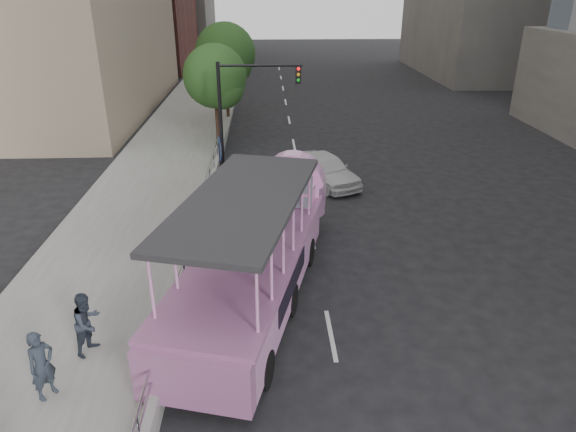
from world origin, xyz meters
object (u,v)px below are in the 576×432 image
at_px(car, 326,169).
at_px(street_tree_far, 227,56).
at_px(traffic_signal, 244,97).
at_px(pedestrian_mid, 87,323).
at_px(duck_boat, 260,249).
at_px(street_tree_near, 217,79).
at_px(pedestrian_near, 42,365).
at_px(parking_sign, 220,163).

xyz_separation_m(car, street_tree_far, (-5.23, 12.50, 3.58)).
relative_size(car, traffic_signal, 0.82).
bearing_deg(car, street_tree_far, 88.32).
bearing_deg(pedestrian_mid, street_tree_far, 19.51).
bearing_deg(duck_boat, traffic_signal, 93.95).
height_order(duck_boat, pedestrian_mid, duck_boat).
xyz_separation_m(traffic_signal, street_tree_far, (-1.40, 9.43, 0.81)).
height_order(duck_boat, car, duck_boat).
relative_size(pedestrian_mid, street_tree_near, 0.28).
bearing_deg(pedestrian_near, duck_boat, -12.50).
relative_size(pedestrian_near, pedestrian_mid, 1.02).
distance_m(duck_boat, car, 9.44).
distance_m(pedestrian_mid, traffic_signal, 15.76).
relative_size(pedestrian_mid, traffic_signal, 0.31).
distance_m(parking_sign, street_tree_near, 8.83).
height_order(duck_boat, parking_sign, duck_boat).
height_order(traffic_signal, street_tree_near, street_tree_near).
relative_size(pedestrian_near, street_tree_far, 0.26).
xyz_separation_m(duck_boat, car, (3.01, 8.92, -0.61)).
relative_size(parking_sign, street_tree_near, 0.50).
xyz_separation_m(duck_boat, street_tree_far, (-2.23, 21.43, 2.97)).
bearing_deg(duck_boat, pedestrian_mid, -142.23).
distance_m(duck_boat, parking_sign, 7.08).
bearing_deg(pedestrian_near, parking_sign, 17.67).
bearing_deg(traffic_signal, street_tree_near, 114.98).
bearing_deg(duck_boat, car, 71.39).
distance_m(car, street_tree_far, 14.02).
bearing_deg(street_tree_near, pedestrian_mid, -95.31).
distance_m(car, pedestrian_near, 15.66).
relative_size(car, street_tree_near, 0.75).
bearing_deg(street_tree_far, pedestrian_near, -95.31).
bearing_deg(traffic_signal, parking_sign, -99.46).
height_order(car, street_tree_far, street_tree_far).
bearing_deg(street_tree_far, traffic_signal, -81.57).
height_order(pedestrian_near, traffic_signal, traffic_signal).
distance_m(traffic_signal, street_tree_far, 9.57).
distance_m(duck_boat, street_tree_far, 21.75).
height_order(pedestrian_near, pedestrian_mid, pedestrian_near).
distance_m(car, street_tree_near, 9.02).
relative_size(pedestrian_mid, street_tree_far, 0.25).
height_order(car, parking_sign, parking_sign).
bearing_deg(street_tree_near, parking_sign, -85.05).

